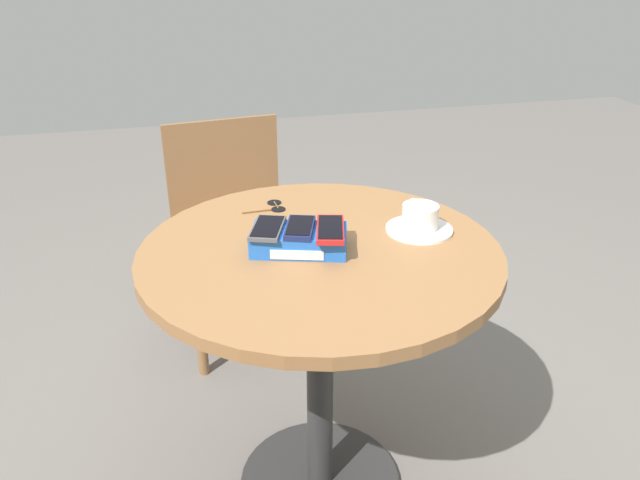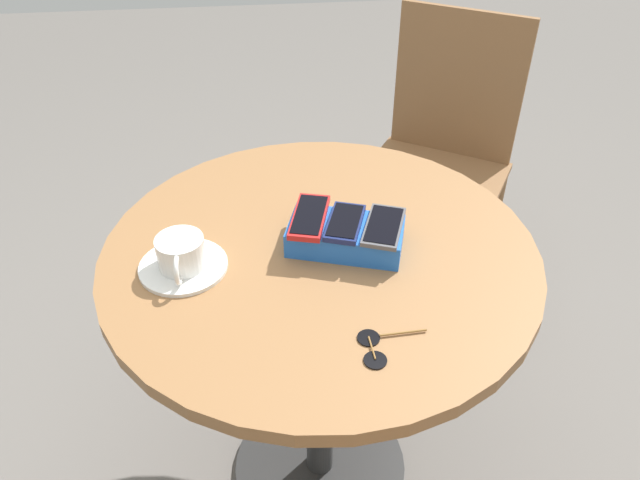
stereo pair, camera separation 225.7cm
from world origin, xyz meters
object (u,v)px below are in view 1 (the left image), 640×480
sunglasses (274,206)px  chair_near_window (235,225)px  phone_gray (267,228)px  phone_box (299,240)px  coffee_cup (420,216)px  phone_navy (299,227)px  phone_red (330,229)px  round_table (320,305)px  saucer (419,229)px

sunglasses → chair_near_window: size_ratio=0.15×
phone_gray → chair_near_window: size_ratio=0.18×
phone_box → coffee_cup: (0.31, 0.03, 0.01)m
phone_navy → phone_red: size_ratio=0.87×
chair_near_window → sunglasses: bearing=-85.8°
sunglasses → chair_near_window: bearing=94.2°
phone_box → coffee_cup: 0.31m
phone_navy → coffee_cup: coffee_cup is taller
phone_box → phone_gray: 0.08m
round_table → phone_gray: bearing=171.4°
round_table → phone_gray: 0.25m
phone_gray → saucer: (0.38, 0.01, -0.05)m
phone_box → saucer: (0.31, 0.03, -0.02)m
phone_red → saucer: (0.24, 0.06, -0.05)m
round_table → coffee_cup: 0.33m
round_table → chair_near_window: 0.91m
phone_navy → phone_red: (0.07, -0.03, 0.00)m
round_table → chair_near_window: bearing=96.8°
coffee_cup → sunglasses: coffee_cup is taller
phone_navy → sunglasses: 0.27m
phone_box → coffee_cup: bearing=6.1°
phone_red → chair_near_window: phone_red is taller
phone_gray → round_table: bearing=-8.6°
phone_red → saucer: 0.26m
phone_box → saucer: phone_box is taller
saucer → phone_box: bearing=-174.4°
phone_navy → chair_near_window: 0.96m
phone_gray → coffee_cup: coffee_cup is taller
phone_box → saucer: size_ratio=1.46×
phone_box → phone_red: phone_red is taller
phone_red → coffee_cup: size_ratio=1.26×
phone_gray → chair_near_window: 0.95m
phone_red → coffee_cup: (0.24, 0.06, -0.02)m
phone_navy → coffee_cup: (0.31, 0.03, -0.02)m
phone_navy → sunglasses: (-0.01, 0.26, -0.06)m
phone_box → phone_gray: (-0.07, 0.02, 0.03)m
phone_red → sunglasses: (-0.08, 0.29, -0.06)m
chair_near_window → phone_navy: bearing=-86.2°
phone_gray → chair_near_window: phone_gray is taller
round_table → saucer: bearing=6.7°
phone_box → phone_navy: 0.03m
phone_navy → saucer: (0.31, 0.03, -0.05)m
phone_gray → phone_red: bearing=-18.1°
round_table → phone_gray: phone_gray is taller
round_table → sunglasses: bearing=102.8°
coffee_cup → chair_near_window: (-0.37, 0.86, -0.36)m
phone_red → sunglasses: 0.31m
coffee_cup → sunglasses: (-0.32, 0.23, -0.04)m
sunglasses → chair_near_window: 0.70m
phone_box → phone_navy: (0.00, 0.00, 0.03)m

